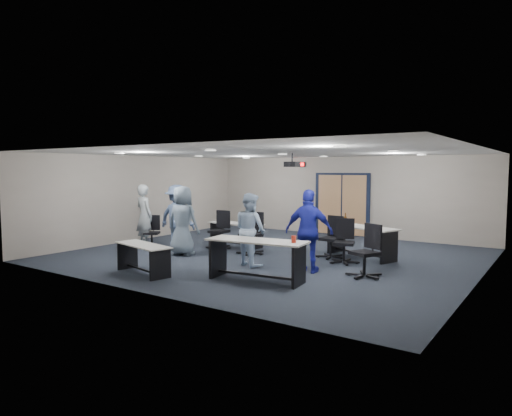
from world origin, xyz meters
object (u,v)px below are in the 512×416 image
Objects in this scene: person_lightblue at (250,229)px; person_plaid at (183,221)px; table_front_left at (143,254)px; person_navy at (309,231)px; chair_back_b at (251,233)px; chair_loose_right at (365,251)px; person_back at (177,217)px; table_back_left at (236,230)px; table_front_right at (257,253)px; chair_back_d at (344,241)px; table_back_right at (361,236)px; chair_loose_left at (152,232)px; person_gray at (144,216)px; chair_back_a at (219,230)px; chair_back_c at (331,237)px.

person_plaid is at bearing 17.49° from person_lightblue.
person_navy is at bearing 49.31° from table_front_left.
chair_back_b is 0.65× the size of person_lightblue.
chair_loose_right is 0.61× the size of person_back.
chair_back_b reaches higher than table_back_left.
chair_back_d reaches higher than table_front_right.
chair_loose_left is (-5.56, -2.01, -0.10)m from table_back_right.
table_back_right is 2.87m from chair_back_b.
table_back_right reaches higher than chair_loose_left.
chair_loose_right is 1.26m from person_navy.
person_gray is at bearing -140.76° from table_back_left.
chair_back_a is 2.51m from person_lightblue.
person_plaid reaches higher than chair_back_d.
person_back is at bearing 133.33° from table_front_left.
table_front_left is 3.21m from person_back.
table_front_left is 0.78× the size of table_front_right.
person_navy reaches higher than chair_loose_right.
chair_back_c is 1.00× the size of chair_back_d.
person_lightblue is at bearing -5.04° from person_navy.
table_back_left is at bearing 67.63° from chair_back_a.
chair_back_b reaches higher than table_front_right.
table_back_left is 1.55× the size of chair_back_b.
person_gray is (-1.95, -1.03, 0.37)m from chair_back_a.
table_back_left is at bearing -26.97° from person_lightblue.
person_lightblue reaches higher than chair_loose_right.
table_front_right is at bearing -50.39° from chair_loose_left.
table_back_right is 6.17m from person_gray.
person_lightblue is (-1.18, -1.90, 0.32)m from chair_back_c.
chair_loose_left is at bearing -154.87° from chair_back_a.
chair_back_a is 0.59× the size of person_navy.
chair_loose_left is 0.51× the size of person_gray.
table_back_left is 0.95× the size of person_plaid.
person_gray reaches higher than person_lightblue.
chair_back_c reaches higher than table_back_left.
table_back_left is 1.02× the size of person_lightblue.
table_back_left is 0.95× the size of person_gray.
person_plaid is at bearing -138.44° from chair_back_b.
person_back reaches higher than table_front_left.
chair_loose_right is (1.68, 1.54, -0.02)m from table_front_right.
table_front_right is 1.55m from person_lightblue.
chair_back_a is (-0.66, 3.42, 0.10)m from table_front_left.
table_back_right is 5.92m from chair_loose_left.
table_front_left is 0.79× the size of table_back_right.
person_back reaches higher than chair_loose_right.
person_navy reaches higher than chair_back_b.
table_back_left is 1.76m from person_back.
person_plaid reaches higher than table_back_left.
chair_back_b is 2.56m from chair_back_d.
chair_back_d is at bearing 66.54° from table_front_right.
chair_loose_right is at bearing -16.60° from chair_back_a.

